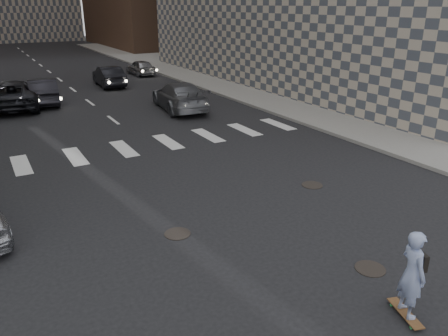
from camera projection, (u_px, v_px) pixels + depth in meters
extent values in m
plane|color=black|center=(265.00, 235.00, 11.54)|extent=(160.00, 160.00, 0.00)
cube|color=gray|center=(272.00, 80.00, 34.48)|extent=(13.00, 80.00, 0.15)
cube|color=black|center=(286.00, 67.00, 27.39)|extent=(0.30, 18.00, 4.00)
cylinder|color=black|center=(370.00, 269.00, 10.05)|extent=(0.70, 0.70, 0.02)
cylinder|color=black|center=(177.00, 234.00, 11.58)|extent=(0.70, 0.70, 0.02)
cylinder|color=black|center=(312.00, 185.00, 14.69)|extent=(0.70, 0.70, 0.02)
cube|color=brown|center=(405.00, 313.00, 8.50)|extent=(0.51, 0.97, 0.02)
cylinder|color=green|center=(411.00, 328.00, 8.20)|extent=(0.05, 0.07, 0.06)
cylinder|color=green|center=(419.00, 326.00, 8.23)|extent=(0.05, 0.07, 0.06)
cylinder|color=green|center=(391.00, 305.00, 8.81)|extent=(0.05, 0.07, 0.06)
cylinder|color=green|center=(399.00, 304.00, 8.84)|extent=(0.05, 0.07, 0.06)
imported|color=#8289BD|center=(412.00, 274.00, 8.18)|extent=(0.61, 0.75, 1.78)
cube|color=black|center=(421.00, 261.00, 8.19)|extent=(0.19, 0.31, 0.34)
imported|color=black|center=(43.00, 91.00, 26.37)|extent=(2.09, 4.77, 1.53)
imported|color=slate|center=(179.00, 96.00, 24.93)|extent=(2.87, 5.64, 1.57)
imported|color=black|center=(12.00, 94.00, 25.23)|extent=(3.26, 6.04, 1.61)
imported|color=#9E9FA5|center=(140.00, 67.00, 37.08)|extent=(1.67, 3.83, 1.28)
imported|color=black|center=(109.00, 76.00, 32.02)|extent=(1.70, 4.47, 1.46)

